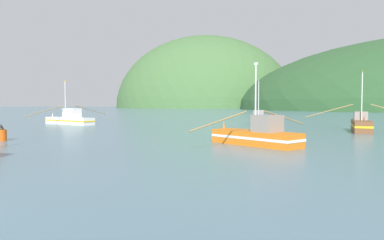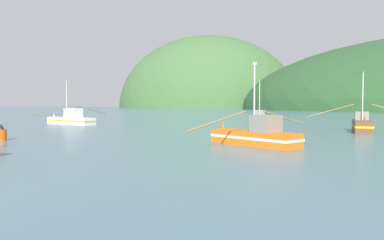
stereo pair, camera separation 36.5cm
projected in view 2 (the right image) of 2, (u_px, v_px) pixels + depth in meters
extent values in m
ellipsoid|color=#47703D|center=(207.00, 108.00, 261.04)|extent=(130.96, 104.77, 103.95)
cube|color=orange|center=(254.00, 138.00, 27.65)|extent=(7.37, 6.05, 1.10)
cube|color=white|center=(254.00, 137.00, 27.65)|extent=(7.45, 6.11, 0.20)
cone|color=orange|center=(223.00, 124.00, 30.25)|extent=(0.28, 0.28, 0.70)
cube|color=gray|center=(266.00, 124.00, 26.71)|extent=(2.47, 2.52, 1.27)
cylinder|color=silver|center=(254.00, 98.00, 27.50)|extent=(0.12, 0.12, 5.08)
cube|color=white|center=(255.00, 64.00, 27.38)|extent=(0.31, 0.23, 0.20)
cylinder|color=#997F4C|center=(218.00, 121.00, 25.10)|extent=(3.30, 4.68, 1.35)
cylinder|color=#997F4C|center=(284.00, 118.00, 30.06)|extent=(3.30, 4.68, 1.35)
cube|color=#19479E|center=(260.00, 121.00, 53.75)|extent=(2.04, 8.30, 1.07)
cube|color=white|center=(260.00, 121.00, 53.75)|extent=(2.06, 8.38, 0.19)
cone|color=#19479E|center=(258.00, 116.00, 50.03)|extent=(0.21, 0.21, 0.70)
cube|color=gray|center=(260.00, 114.00, 54.24)|extent=(1.59, 1.81, 1.16)
cylinder|color=silver|center=(260.00, 100.00, 52.99)|extent=(0.12, 0.12, 5.48)
cube|color=white|center=(260.00, 80.00, 52.86)|extent=(0.04, 0.36, 0.20)
cube|color=white|center=(71.00, 121.00, 55.11)|extent=(9.73, 5.29, 1.07)
cube|color=gold|center=(71.00, 120.00, 55.11)|extent=(9.82, 5.34, 0.19)
cone|color=white|center=(54.00, 115.00, 57.68)|extent=(0.26, 0.26, 0.70)
cube|color=silver|center=(73.00, 113.00, 54.67)|extent=(3.04, 2.46, 1.43)
cylinder|color=silver|center=(67.00, 100.00, 55.52)|extent=(0.12, 0.12, 5.46)
cube|color=gold|center=(66.00, 81.00, 55.39)|extent=(0.35, 0.15, 0.20)
cylinder|color=#997F4C|center=(46.00, 111.00, 51.71)|extent=(2.31, 5.88, 1.66)
cylinder|color=#997F4C|center=(92.00, 110.00, 58.37)|extent=(2.31, 5.88, 1.66)
cube|color=brown|center=(362.00, 126.00, 40.10)|extent=(2.42, 6.45, 1.32)
cube|color=gold|center=(362.00, 126.00, 40.09)|extent=(2.44, 6.52, 0.24)
cone|color=brown|center=(365.00, 118.00, 37.35)|extent=(0.22, 0.22, 0.70)
cube|color=gray|center=(362.00, 116.00, 41.01)|extent=(1.53, 1.41, 0.98)
cylinder|color=silver|center=(363.00, 96.00, 40.03)|extent=(0.12, 0.12, 5.42)
cube|color=gold|center=(363.00, 71.00, 39.90)|extent=(0.07, 0.36, 0.20)
cylinder|color=#997F4C|center=(330.00, 111.00, 41.26)|extent=(5.13, 0.63, 1.63)
cylinder|color=#E55914|center=(1.00, 135.00, 30.97)|extent=(0.89, 0.89, 0.98)
cone|color=black|center=(1.00, 127.00, 30.94)|extent=(0.53, 0.53, 0.50)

